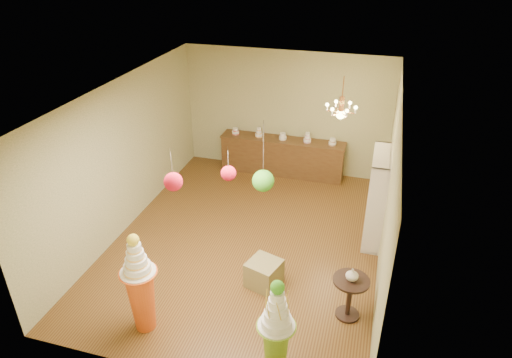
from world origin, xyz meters
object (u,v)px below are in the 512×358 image
(pedestal_green, at_px, (276,338))
(round_table, at_px, (350,293))
(pedestal_orange, at_px, (141,292))
(sideboard, at_px, (282,156))

(pedestal_green, distance_m, round_table, 1.61)
(pedestal_green, relative_size, round_table, 2.24)
(pedestal_green, xyz_separation_m, pedestal_orange, (-2.11, 0.28, 0.01))
(pedestal_orange, xyz_separation_m, sideboard, (0.85, 5.53, -0.20))
(pedestal_green, distance_m, pedestal_orange, 2.13)
(pedestal_orange, bearing_deg, sideboard, 81.30)
(pedestal_orange, height_order, sideboard, pedestal_orange)
(pedestal_green, relative_size, pedestal_orange, 0.95)
(pedestal_orange, relative_size, round_table, 2.36)
(sideboard, bearing_deg, round_table, -64.74)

